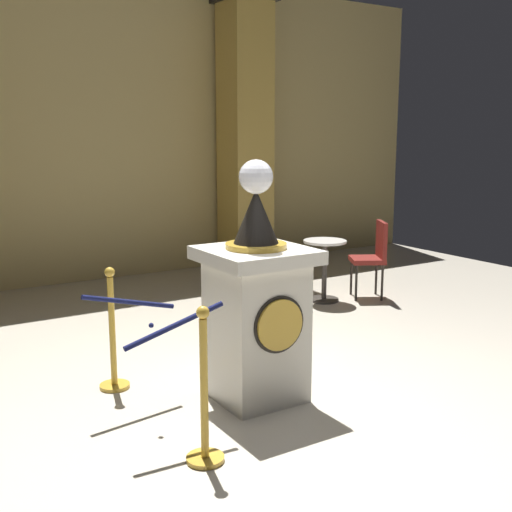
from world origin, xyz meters
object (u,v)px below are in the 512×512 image
stanchion_near (113,347)px  cafe_chair_red (373,252)px  cafe_table (325,263)px  pedestal_clock (256,307)px  stanchion_far (204,409)px

stanchion_near → cafe_chair_red: 3.88m
stanchion_near → cafe_table: 3.35m
pedestal_clock → cafe_table: 3.02m
pedestal_clock → cafe_table: (2.24, 2.01, -0.24)m
cafe_chair_red → cafe_table: bearing=163.1°
stanchion_near → cafe_chair_red: (3.72, 1.06, 0.23)m
cafe_chair_red → pedestal_clock: bearing=-147.5°
stanchion_far → cafe_table: bearing=41.4°
pedestal_clock → cafe_chair_red: size_ratio=1.90×
stanchion_far → cafe_table: 4.03m
stanchion_near → pedestal_clock: bearing=-41.5°
stanchion_far → pedestal_clock: bearing=39.8°
pedestal_clock → stanchion_far: 1.09m
stanchion_far → cafe_chair_red: 4.41m
pedestal_clock → cafe_table: size_ratio=2.42×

